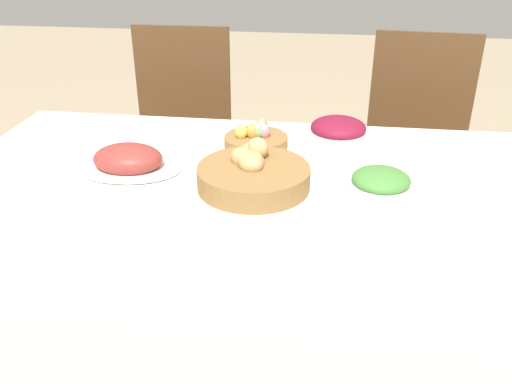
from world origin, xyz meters
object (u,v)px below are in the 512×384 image
Objects in this scene: dinner_plate at (248,269)px; bread_basket at (253,173)px; butter_dish at (148,210)px; beet_salad_bowl at (338,133)px; green_salad_bowl at (380,190)px; chair_far_left at (180,138)px; drinking_cup at (350,218)px; knife at (316,275)px; fork at (182,265)px; chair_far_right at (416,150)px; egg_basket at (256,139)px; spoon at (331,277)px; ham_platter at (128,161)px.

bread_basket is at bearing 96.61° from dinner_plate.
bread_basket is 2.30× the size of butter_dish.
butter_dish is at bearing -131.52° from beet_salad_bowl.
chair_far_left is at bearing 130.26° from green_salad_bowl.
drinking_cup reaches higher than dinner_plate.
chair_far_left is 1.40m from knife.
fork is 1.00× the size of knife.
drinking_cup is at bearing -41.68° from bread_basket.
bread_basket reaches higher than fork.
butter_dish is (-0.49, 0.03, -0.03)m from drinking_cup.
butter_dish is at bearing 153.84° from knife.
chair_far_right reaches higher than fork.
green_salad_bowl reaches higher than egg_basket.
drinking_cup is (0.35, 0.17, 0.05)m from fork.
beet_salad_bowl is (0.26, 0.04, 0.02)m from egg_basket.
drinking_cup is 0.49m from butter_dish.
bread_basket reaches higher than drinking_cup.
spoon is (0.66, -1.23, 0.21)m from chair_far_left.
knife is at bearing -25.22° from butter_dish.
chair_far_right is at bearing 56.84° from beet_salad_bowl.
chair_far_right reaches higher than green_salad_bowl.
bread_basket is (0.45, -0.84, 0.25)m from chair_far_left.
chair_far_right reaches higher than beet_salad_bowl.
knife and spoon have the same top height.
beet_salad_bowl reaches higher than butter_dish.
knife is at bearing -114.49° from green_salad_bowl.
ham_platter is 1.83× the size of green_salad_bowl.
chair_far_left reaches higher than green_salad_bowl.
knife is at bearing -64.59° from bread_basket.
ham_platter is 1.74× the size of fork.
beet_salad_bowl is 1.15× the size of spoon.
egg_basket is 0.59m from drinking_cup.
egg_basket reaches higher than ham_platter.
dinner_plate is 0.14m from fork.
chair_far_right is 0.98m from green_salad_bowl.
chair_far_left is 1.23m from green_salad_bowl.
egg_basket is 0.87× the size of dinner_plate.
chair_far_right is 5.44× the size of spoon.
chair_far_right is 4.73× the size of beet_salad_bowl.
butter_dish reaches higher than fork.
butter_dish is (-0.28, 0.20, 0.01)m from dinner_plate.
dinner_plate reaches higher than spoon.
chair_far_left is at bearing 126.75° from egg_basket.
butter_dish is at bearing -79.22° from chair_far_left.
dinner_plate reaches higher than fork.
ham_platter is at bearing -146.82° from egg_basket.
egg_basket is 1.13× the size of spoon.
egg_basket is (0.41, -0.56, 0.24)m from chair_far_left.
bread_basket is 0.31m from butter_dish.
beet_salad_bowl is 1.55× the size of butter_dish.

